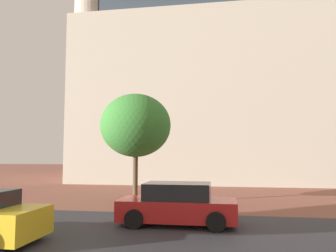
{
  "coord_description": "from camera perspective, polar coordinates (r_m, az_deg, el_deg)",
  "views": [
    {
      "loc": [
        1.81,
        -2.48,
        2.5
      ],
      "look_at": [
        -0.33,
        10.56,
        3.61
      ],
      "focal_mm": 35.2,
      "sensor_mm": 36.0,
      "label": 1
    }
  ],
  "objects": [
    {
      "name": "street_asphalt_strip",
      "position": [
        10.53,
        -0.9,
        -18.52
      ],
      "size": [
        120.0,
        7.53,
        0.0
      ],
      "primitive_type": "cube",
      "color": "#2D2D33",
      "rests_on": "ground_plane"
    },
    {
      "name": "landmark_building",
      "position": [
        33.09,
        7.76,
        7.05
      ],
      "size": [
        24.85,
        14.38,
        31.84
      ],
      "color": "#B2A893",
      "rests_on": "ground_plane"
    },
    {
      "name": "tree_curb_far",
      "position": [
        16.58,
        -5.61,
        0.08
      ],
      "size": [
        3.52,
        3.52,
        5.5
      ],
      "color": "brown",
      "rests_on": "ground_plane"
    },
    {
      "name": "ground_plane",
      "position": [
        12.86,
        1.09,
        -16.01
      ],
      "size": [
        120.0,
        120.0,
        0.0
      ],
      "primitive_type": "plane",
      "color": "brown"
    },
    {
      "name": "car_red",
      "position": [
        11.96,
        1.68,
        -13.47
      ],
      "size": [
        4.1,
        1.94,
        1.46
      ],
      "color": "red",
      "rests_on": "ground_plane"
    }
  ]
}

